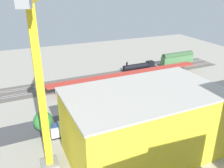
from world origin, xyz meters
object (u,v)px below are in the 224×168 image
at_px(traffic_light, 87,96).
at_px(street_tree_2, 105,107).
at_px(locomotive, 141,67).
at_px(street_tree_1, 83,110).
at_px(box_truck_0, 71,128).
at_px(street_tree_0, 132,102).
at_px(construction_building, 144,124).
at_px(platform_canopy_near, 128,74).
at_px(box_truck_2, 117,113).
at_px(parked_car_4, 149,96).
at_px(passenger_coach, 177,58).
at_px(parked_car_3, 165,93).
at_px(parked_car_1, 195,87).
at_px(box_truck_1, 69,127).
at_px(tower_crane, 40,70).
at_px(street_tree_3, 150,96).
at_px(parked_car_0, 208,85).
at_px(parked_car_2, 179,91).
at_px(street_tree_4, 43,121).

bearing_deg(traffic_light, street_tree_2, 99.55).
height_order(locomotive, street_tree_1, street_tree_1).
height_order(box_truck_0, street_tree_0, street_tree_0).
distance_m(locomotive, construction_building, 57.40).
distance_m(platform_canopy_near, box_truck_2, 27.93).
bearing_deg(street_tree_1, parked_car_4, -162.49).
relative_size(locomotive, box_truck_2, 1.70).
xyz_separation_m(passenger_coach, parked_car_3, (24.69, 25.62, -2.60)).
bearing_deg(parked_car_1, locomotive, -72.19).
distance_m(construction_building, box_truck_1, 20.73).
bearing_deg(street_tree_0, box_truck_2, -5.89).
xyz_separation_m(platform_canopy_near, tower_crane, (36.11, 33.73, 17.32)).
height_order(parked_car_4, tower_crane, tower_crane).
distance_m(construction_building, street_tree_3, 19.34).
height_order(parked_car_0, box_truck_2, box_truck_2).
distance_m(platform_canopy_near, parked_car_0, 30.92).
height_order(passenger_coach, box_truck_1, passenger_coach).
bearing_deg(construction_building, traffic_light, -80.75).
bearing_deg(street_tree_0, street_tree_2, 1.72).
xyz_separation_m(parked_car_2, traffic_light, (33.79, -1.86, 3.36)).
xyz_separation_m(locomotive, box_truck_2, (26.76, 33.73, -0.09)).
bearing_deg(street_tree_4, parked_car_0, -172.24).
distance_m(platform_canopy_near, parked_car_3, 17.02).
bearing_deg(parked_car_2, street_tree_4, 9.81).
xyz_separation_m(passenger_coach, street_tree_1, (56.93, 33.88, 1.72)).
height_order(construction_building, street_tree_4, construction_building).
distance_m(parked_car_0, parked_car_2, 13.69).
distance_m(parked_car_2, street_tree_4, 49.55).
relative_size(passenger_coach, street_tree_3, 1.98).
height_order(construction_building, street_tree_1, construction_building).
relative_size(parked_car_4, street_tree_1, 0.59).
bearing_deg(passenger_coach, traffic_light, 24.83).
distance_m(locomotive, street_tree_2, 46.48).
height_order(street_tree_1, street_tree_4, street_tree_1).
bearing_deg(locomotive, street_tree_4, 36.05).
xyz_separation_m(parked_car_2, box_truck_2, (27.83, 7.50, 0.91)).
distance_m(parked_car_2, traffic_light, 34.01).
relative_size(tower_crane, street_tree_0, 5.15).
relative_size(passenger_coach, tower_crane, 0.49).
xyz_separation_m(construction_building, street_tree_3, (-11.30, -15.56, -2.08)).
relative_size(parked_car_0, box_truck_0, 0.48).
bearing_deg(tower_crane, street_tree_4, -90.80).
relative_size(parked_car_3, street_tree_1, 0.56).
distance_m(tower_crane, traffic_light, 30.02).
relative_size(box_truck_0, street_tree_1, 1.33).
bearing_deg(construction_building, parked_car_2, -142.36).
xyz_separation_m(platform_canopy_near, street_tree_2, (19.38, 24.12, 1.21)).
bearing_deg(construction_building, tower_crane, -17.96).
height_order(parked_car_2, parked_car_4, parked_car_4).
bearing_deg(parked_car_0, street_tree_4, 7.76).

